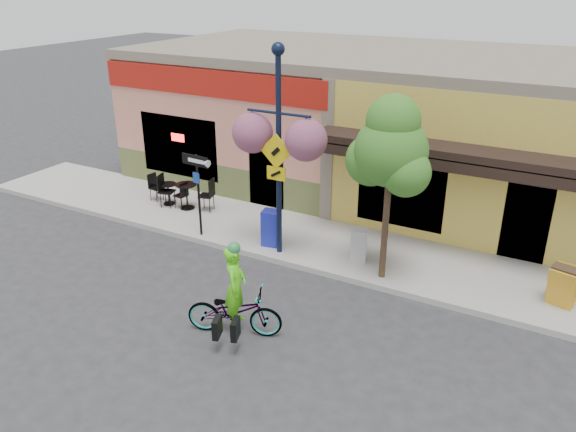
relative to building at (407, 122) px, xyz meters
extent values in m
plane|color=#2D2D30|center=(0.00, -7.50, -2.25)|extent=(90.00, 90.00, 0.00)
cube|color=#9E9B93|center=(0.00, -5.50, -2.17)|extent=(24.00, 3.00, 0.15)
cube|color=#A8A59E|center=(0.00, -6.95, -2.17)|extent=(24.00, 0.12, 0.15)
imported|color=maroon|center=(-0.28, -9.97, -1.74)|extent=(2.07, 1.30, 1.03)
imported|color=#59E418|center=(-0.23, -9.97, -1.39)|extent=(0.60, 0.73, 1.72)
camera|label=1|loc=(5.27, -17.91, 4.55)|focal=35.00mm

